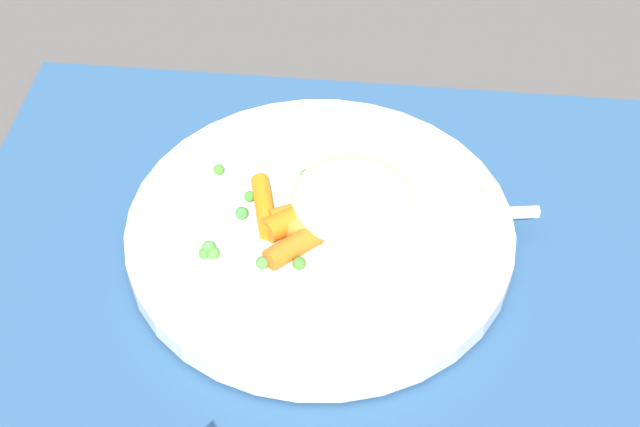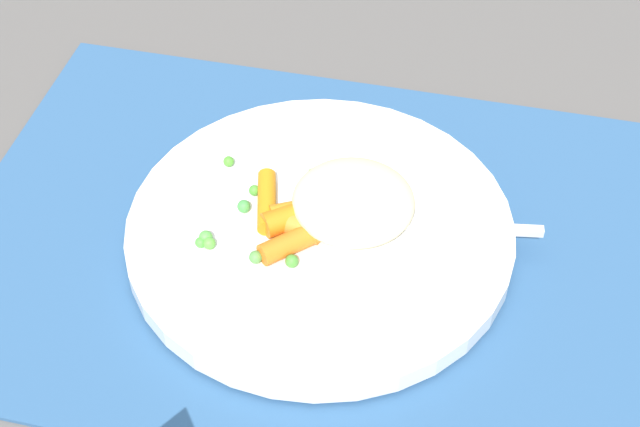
{
  "view_description": "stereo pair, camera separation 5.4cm",
  "coord_description": "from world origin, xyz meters",
  "px_view_note": "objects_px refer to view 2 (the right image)",
  "views": [
    {
      "loc": [
        -0.05,
        0.44,
        0.49
      ],
      "look_at": [
        0.0,
        0.0,
        0.03
      ],
      "focal_mm": 53.22,
      "sensor_mm": 36.0,
      "label": 1
    },
    {
      "loc": [
        -0.1,
        0.43,
        0.49
      ],
      "look_at": [
        0.0,
        0.0,
        0.03
      ],
      "focal_mm": 53.22,
      "sensor_mm": 36.0,
      "label": 2
    }
  ],
  "objects_px": {
    "rice_mound": "(353,202)",
    "carrot_portion": "(292,219)",
    "plate": "(320,231)",
    "fork": "(372,223)"
  },
  "relations": [
    {
      "from": "rice_mound",
      "to": "carrot_portion",
      "type": "bearing_deg",
      "value": 24.36
    },
    {
      "from": "plate",
      "to": "carrot_portion",
      "type": "height_order",
      "value": "carrot_portion"
    },
    {
      "from": "carrot_portion",
      "to": "rice_mound",
      "type": "bearing_deg",
      "value": -155.64
    },
    {
      "from": "rice_mound",
      "to": "plate",
      "type": "bearing_deg",
      "value": 26.52
    },
    {
      "from": "plate",
      "to": "carrot_portion",
      "type": "distance_m",
      "value": 0.02
    },
    {
      "from": "rice_mound",
      "to": "carrot_portion",
      "type": "relative_size",
      "value": 1.01
    },
    {
      "from": "rice_mound",
      "to": "carrot_portion",
      "type": "distance_m",
      "value": 0.04
    },
    {
      "from": "rice_mound",
      "to": "fork",
      "type": "height_order",
      "value": "rice_mound"
    },
    {
      "from": "plate",
      "to": "rice_mound",
      "type": "relative_size",
      "value": 3.19
    },
    {
      "from": "plate",
      "to": "fork",
      "type": "bearing_deg",
      "value": -170.9
    }
  ]
}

